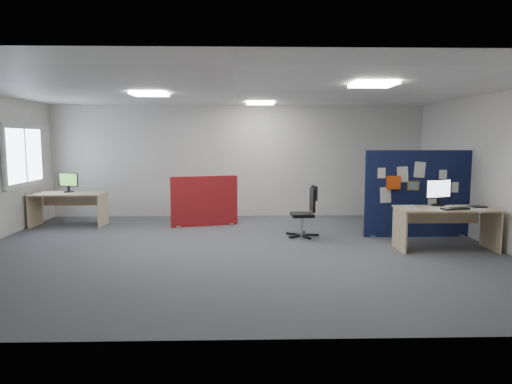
{
  "coord_description": "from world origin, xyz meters",
  "views": [
    {
      "loc": [
        0.14,
        -7.63,
        1.9
      ],
      "look_at": [
        0.34,
        0.02,
        1.0
      ],
      "focal_mm": 32.0,
      "sensor_mm": 36.0,
      "label": 1
    }
  ],
  "objects_px": {
    "red_divider": "(205,202)",
    "main_desk": "(445,218)",
    "monitor_second": "(68,182)",
    "office_chair": "(307,209)",
    "monitor_main": "(439,191)",
    "second_desk": "(69,201)",
    "navy_divider": "(417,194)"
  },
  "relations": [
    {
      "from": "main_desk",
      "to": "red_divider",
      "type": "distance_m",
      "value": 4.84
    },
    {
      "from": "second_desk",
      "to": "office_chair",
      "type": "distance_m",
      "value": 5.2
    },
    {
      "from": "navy_divider",
      "to": "monitor_second",
      "type": "relative_size",
      "value": 4.41
    },
    {
      "from": "navy_divider",
      "to": "main_desk",
      "type": "xyz_separation_m",
      "value": [
        0.12,
        -1.01,
        -0.29
      ]
    },
    {
      "from": "office_chair",
      "to": "navy_divider",
      "type": "bearing_deg",
      "value": -4.35
    },
    {
      "from": "main_desk",
      "to": "office_chair",
      "type": "xyz_separation_m",
      "value": [
        -2.22,
        1.07,
        0.0
      ]
    },
    {
      "from": "second_desk",
      "to": "monitor_second",
      "type": "height_order",
      "value": "monitor_second"
    },
    {
      "from": "monitor_main",
      "to": "monitor_second",
      "type": "height_order",
      "value": "monitor_main"
    },
    {
      "from": "main_desk",
      "to": "monitor_main",
      "type": "relative_size",
      "value": 3.16
    },
    {
      "from": "red_divider",
      "to": "main_desk",
      "type": "bearing_deg",
      "value": -41.87
    },
    {
      "from": "red_divider",
      "to": "office_chair",
      "type": "xyz_separation_m",
      "value": [
        2.08,
        -1.15,
        0.02
      ]
    },
    {
      "from": "main_desk",
      "to": "monitor_second",
      "type": "bearing_deg",
      "value": 161.6
    },
    {
      "from": "navy_divider",
      "to": "main_desk",
      "type": "height_order",
      "value": "navy_divider"
    },
    {
      "from": "main_desk",
      "to": "second_desk",
      "type": "height_order",
      "value": "same"
    },
    {
      "from": "monitor_main",
      "to": "office_chair",
      "type": "height_order",
      "value": "monitor_main"
    },
    {
      "from": "main_desk",
      "to": "office_chair",
      "type": "height_order",
      "value": "office_chair"
    },
    {
      "from": "second_desk",
      "to": "monitor_second",
      "type": "distance_m",
      "value": 0.42
    },
    {
      "from": "red_divider",
      "to": "second_desk",
      "type": "relative_size",
      "value": 0.93
    },
    {
      "from": "monitor_main",
      "to": "monitor_second",
      "type": "bearing_deg",
      "value": 144.9
    },
    {
      "from": "monitor_second",
      "to": "monitor_main",
      "type": "bearing_deg",
      "value": 0.62
    },
    {
      "from": "office_chair",
      "to": "red_divider",
      "type": "bearing_deg",
      "value": 148.15
    },
    {
      "from": "red_divider",
      "to": "monitor_second",
      "type": "bearing_deg",
      "value": 161.37
    },
    {
      "from": "monitor_second",
      "to": "office_chair",
      "type": "relative_size",
      "value": 0.47
    },
    {
      "from": "red_divider",
      "to": "second_desk",
      "type": "height_order",
      "value": "red_divider"
    },
    {
      "from": "navy_divider",
      "to": "red_divider",
      "type": "xyz_separation_m",
      "value": [
        -4.18,
        1.2,
        -0.31
      ]
    },
    {
      "from": "monitor_main",
      "to": "office_chair",
      "type": "xyz_separation_m",
      "value": [
        -2.19,
        0.85,
        -0.43
      ]
    },
    {
      "from": "main_desk",
      "to": "office_chair",
      "type": "relative_size",
      "value": 1.68
    },
    {
      "from": "red_divider",
      "to": "monitor_second",
      "type": "distance_m",
      "value": 3.03
    },
    {
      "from": "office_chair",
      "to": "second_desk",
      "type": "bearing_deg",
      "value": 162.7
    },
    {
      "from": "monitor_main",
      "to": "red_divider",
      "type": "xyz_separation_m",
      "value": [
        -4.27,
        2.0,
        -0.45
      ]
    },
    {
      "from": "navy_divider",
      "to": "office_chair",
      "type": "bearing_deg",
      "value": 178.59
    },
    {
      "from": "red_divider",
      "to": "monitor_second",
      "type": "height_order",
      "value": "monitor_second"
    }
  ]
}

